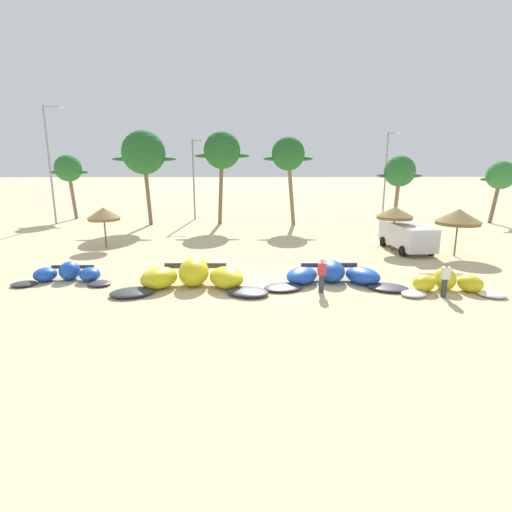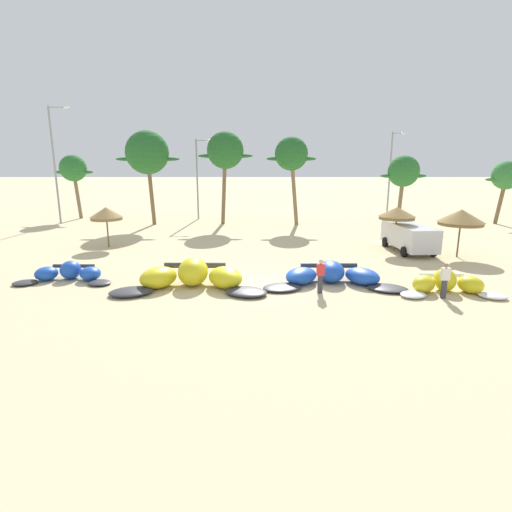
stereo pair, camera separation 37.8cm
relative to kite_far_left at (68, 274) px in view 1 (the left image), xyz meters
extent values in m
plane|color=beige|center=(9.72, -0.81, -0.36)|extent=(260.00, 260.00, 0.00)
ellipsoid|color=#333338|center=(-1.86, -0.77, -0.27)|extent=(1.45, 1.37, 0.19)
ellipsoid|color=blue|center=(-1.13, -0.01, -0.01)|extent=(1.51, 1.55, 0.70)
ellipsoid|color=blue|center=(0.00, 0.27, 0.11)|extent=(1.03, 1.17, 0.95)
ellipsoid|color=blue|center=(1.13, -0.01, -0.01)|extent=(1.51, 1.55, 0.70)
ellipsoid|color=#333338|center=(1.86, -0.76, -0.27)|extent=(1.45, 1.37, 0.19)
cylinder|color=#333338|center=(0.00, 0.68, 0.21)|extent=(2.18, 0.20, 0.20)
cube|color=#333338|center=(0.00, 0.16, 0.11)|extent=(0.79, 0.42, 0.04)
ellipsoid|color=#333338|center=(3.91, -2.32, -0.23)|extent=(2.37, 2.06, 0.27)
ellipsoid|color=yellow|center=(4.95, -1.24, 0.14)|extent=(2.35, 2.48, 1.01)
ellipsoid|color=yellow|center=(6.57, -0.83, 0.32)|extent=(1.48, 1.99, 1.36)
ellipsoid|color=yellow|center=(8.20, -1.24, 0.14)|extent=(2.35, 2.48, 1.01)
ellipsoid|color=#333338|center=(9.24, -2.33, -0.23)|extent=(2.38, 2.07, 0.27)
cylinder|color=#333338|center=(6.58, -0.13, 0.46)|extent=(3.12, 0.29, 0.28)
cube|color=#333338|center=(6.57, -1.03, 0.32)|extent=(1.14, 0.72, 0.04)
ellipsoid|color=#333338|center=(10.95, -1.57, -0.26)|extent=(2.26, 1.93, 0.21)
ellipsoid|color=blue|center=(11.96, -0.57, 0.03)|extent=(2.26, 2.37, 0.79)
ellipsoid|color=blue|center=(13.49, -0.22, 0.17)|extent=(1.43, 1.95, 1.07)
ellipsoid|color=blue|center=(15.02, -0.65, 0.03)|extent=(2.22, 2.37, 0.79)
ellipsoid|color=#333338|center=(15.97, -1.69, -0.26)|extent=(2.29, 1.99, 0.21)
cylinder|color=#333338|center=(13.51, 0.45, 0.30)|extent=(2.94, 0.34, 0.27)
cube|color=#333338|center=(13.49, -0.42, 0.17)|extent=(1.08, 0.72, 0.04)
ellipsoid|color=white|center=(16.84, -2.65, -0.26)|extent=(1.44, 1.29, 0.22)
ellipsoid|color=yellow|center=(17.56, -1.96, 0.04)|extent=(1.51, 1.55, 0.80)
ellipsoid|color=yellow|center=(18.65, -1.74, 0.18)|extent=(1.03, 1.25, 1.08)
ellipsoid|color=yellow|center=(19.72, -2.06, 0.04)|extent=(1.47, 1.54, 0.80)
ellipsoid|color=white|center=(20.37, -2.81, -0.26)|extent=(1.49, 1.37, 0.22)
cylinder|color=white|center=(18.67, -1.32, 0.27)|extent=(2.08, 0.28, 0.19)
cube|color=white|center=(18.65, -1.86, 0.18)|extent=(0.77, 0.47, 0.04)
cylinder|color=brown|center=(-0.84, 8.24, 0.71)|extent=(0.10, 0.10, 2.14)
cone|color=#9E7F4C|center=(-0.84, 8.24, 2.13)|extent=(2.26, 2.26, 0.71)
cylinder|color=olive|center=(-0.84, 8.24, 1.68)|extent=(2.15, 2.15, 0.20)
cylinder|color=brown|center=(19.12, 6.89, 0.83)|extent=(0.10, 0.10, 2.38)
cone|color=olive|center=(19.12, 6.89, 2.33)|extent=(2.45, 2.45, 0.63)
cylinder|color=olive|center=(19.12, 6.89, 1.92)|extent=(2.33, 2.33, 0.20)
cylinder|color=brown|center=(22.60, 5.21, 0.76)|extent=(0.10, 0.10, 2.25)
cone|color=olive|center=(22.60, 5.21, 2.29)|extent=(2.83, 2.83, 0.80)
cylinder|color=olive|center=(22.60, 5.21, 1.79)|extent=(2.68, 2.68, 0.20)
cube|color=silver|center=(20.03, 6.83, 0.73)|extent=(2.28, 5.29, 1.50)
cube|color=black|center=(19.93, 8.24, 0.99)|extent=(1.96, 1.42, 0.56)
cylinder|color=black|center=(18.97, 8.36, -0.02)|extent=(0.29, 0.70, 0.68)
cylinder|color=black|center=(20.87, 8.49, -0.02)|extent=(0.29, 0.70, 0.68)
cylinder|color=black|center=(19.19, 5.16, -0.02)|extent=(0.29, 0.70, 0.68)
cylinder|color=black|center=(21.10, 5.30, -0.02)|extent=(0.29, 0.70, 0.68)
cylinder|color=#383842|center=(18.12, -2.82, 0.06)|extent=(0.24, 0.24, 0.85)
cube|color=white|center=(18.12, -2.82, 0.77)|extent=(0.36, 0.22, 0.56)
sphere|color=#9E7051|center=(18.12, -2.82, 1.16)|extent=(0.20, 0.20, 0.20)
cylinder|color=#383842|center=(12.68, -2.09, 0.06)|extent=(0.24, 0.24, 0.85)
cube|color=red|center=(12.68, -2.09, 0.77)|extent=(0.36, 0.22, 0.56)
sphere|color=beige|center=(12.68, -2.09, 1.16)|extent=(0.20, 0.20, 0.20)
cylinder|color=#7F6647|center=(-9.12, 22.92, 2.25)|extent=(0.69, 0.36, 5.24)
sphere|color=#286B2D|center=(-9.29, 22.92, 4.86)|extent=(2.72, 2.72, 2.72)
ellipsoid|color=#286B2D|center=(-10.38, 22.92, 4.45)|extent=(1.91, 0.50, 0.36)
ellipsoid|color=#286B2D|center=(-8.20, 22.92, 4.45)|extent=(1.91, 0.50, 0.36)
cylinder|color=brown|center=(-0.26, 18.70, 3.00)|extent=(0.66, 0.36, 6.74)
sphere|color=#236028|center=(-0.41, 18.70, 6.37)|extent=(4.00, 4.00, 4.00)
ellipsoid|color=#236028|center=(-2.01, 18.70, 5.77)|extent=(2.80, 0.50, 0.36)
ellipsoid|color=#236028|center=(1.19, 18.70, 5.77)|extent=(2.80, 0.50, 0.36)
cylinder|color=brown|center=(6.63, 19.16, 3.11)|extent=(0.70, 0.36, 6.95)
sphere|color=#236028|center=(6.80, 19.16, 6.58)|extent=(3.45, 3.45, 3.45)
ellipsoid|color=#236028|center=(5.42, 19.16, 6.06)|extent=(2.41, 0.50, 0.36)
ellipsoid|color=#236028|center=(8.18, 19.16, 6.06)|extent=(2.41, 0.50, 0.36)
cylinder|color=#7F6647|center=(13.28, 18.63, 2.95)|extent=(0.98, 0.36, 6.63)
sphere|color=#236028|center=(12.97, 18.63, 6.26)|extent=(3.09, 3.09, 3.09)
ellipsoid|color=#236028|center=(11.74, 18.63, 5.80)|extent=(2.16, 0.50, 0.36)
ellipsoid|color=#236028|center=(14.21, 18.63, 5.80)|extent=(2.16, 0.50, 0.36)
cylinder|color=#7F6647|center=(23.19, 17.98, 2.16)|extent=(0.54, 0.36, 5.06)
sphere|color=#286B2D|center=(23.28, 17.98, 4.69)|extent=(2.85, 2.85, 2.85)
ellipsoid|color=#286B2D|center=(22.14, 17.98, 4.26)|extent=(2.00, 0.50, 0.36)
ellipsoid|color=#286B2D|center=(24.42, 17.98, 4.26)|extent=(2.00, 0.50, 0.36)
cylinder|color=brown|center=(33.29, 19.16, 1.96)|extent=(0.87, 0.36, 4.65)
sphere|color=#337A38|center=(33.55, 19.16, 4.28)|extent=(2.70, 2.70, 2.70)
ellipsoid|color=#337A38|center=(32.47, 19.16, 3.87)|extent=(1.89, 0.50, 0.36)
ellipsoid|color=#337A38|center=(34.62, 19.16, 3.87)|extent=(1.89, 0.50, 0.36)
cylinder|color=gray|center=(-9.44, 19.32, 5.10)|extent=(0.18, 0.18, 10.92)
cylinder|color=gray|center=(-8.60, 19.32, 10.41)|extent=(1.68, 0.10, 0.10)
ellipsoid|color=silver|center=(-7.76, 19.32, 10.41)|extent=(0.56, 0.24, 0.20)
cylinder|color=gray|center=(3.62, 22.43, 3.70)|extent=(0.18, 0.18, 8.12)
cylinder|color=gray|center=(4.24, 22.43, 7.60)|extent=(1.24, 0.10, 0.10)
ellipsoid|color=silver|center=(4.86, 22.43, 7.60)|extent=(0.56, 0.24, 0.20)
cylinder|color=gray|center=(23.95, 23.94, 4.09)|extent=(0.18, 0.18, 8.92)
cylinder|color=gray|center=(24.52, 23.94, 8.40)|extent=(1.13, 0.10, 0.10)
ellipsoid|color=silver|center=(25.08, 23.94, 8.40)|extent=(0.56, 0.24, 0.20)
camera|label=1|loc=(9.31, -20.23, 5.70)|focal=28.58mm
camera|label=2|loc=(9.69, -20.23, 5.70)|focal=28.58mm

